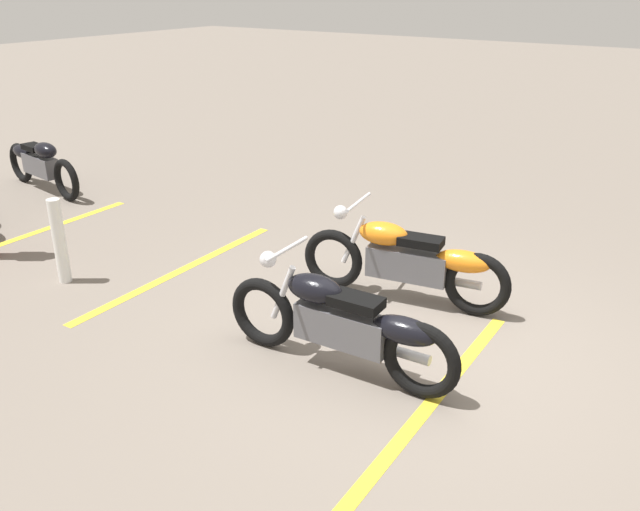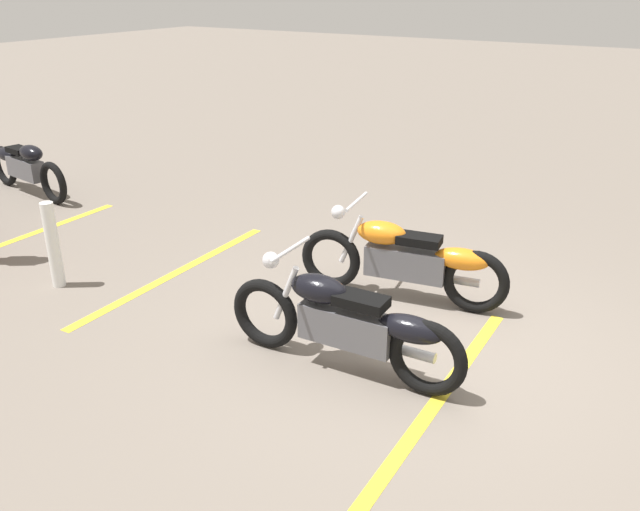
{
  "view_description": "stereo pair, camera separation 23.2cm",
  "coord_description": "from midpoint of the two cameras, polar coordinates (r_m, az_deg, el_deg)",
  "views": [
    {
      "loc": [
        -2.28,
        4.95,
        3.17
      ],
      "look_at": [
        1.06,
        0.0,
        0.65
      ],
      "focal_mm": 37.42,
      "sensor_mm": 36.0,
      "label": 1
    },
    {
      "loc": [
        -2.09,
        5.08,
        3.17
      ],
      "look_at": [
        1.06,
        0.0,
        0.65
      ],
      "focal_mm": 37.42,
      "sensor_mm": 36.0,
      "label": 2
    }
  ],
  "objects": [
    {
      "name": "ground_plane",
      "position": [
        6.32,
        7.18,
        -7.42
      ],
      "size": [
        60.0,
        60.0,
        0.0
      ],
      "primitive_type": "plane",
      "color": "slate"
    },
    {
      "name": "motorcycle_bright_foreground",
      "position": [
        6.91,
        6.46,
        -0.34
      ],
      "size": [
        2.22,
        0.71,
        1.04
      ],
      "rotation": [
        0.0,
        0.0,
        0.17
      ],
      "color": "black",
      "rests_on": "ground"
    },
    {
      "name": "motorcycle_dark_foreground",
      "position": [
        5.65,
        1.2,
        -5.78
      ],
      "size": [
        2.23,
        0.62,
        1.04
      ],
      "rotation": [
        0.0,
        0.0,
        0.04
      ],
      "color": "black",
      "rests_on": "ground"
    },
    {
      "name": "motorcycle_row_far_left",
      "position": [
        11.41,
        -24.48,
        6.99
      ],
      "size": [
        2.13,
        0.45,
        0.81
      ],
      "rotation": [
        0.0,
        0.0,
        2.99
      ],
      "color": "black",
      "rests_on": "ground"
    },
    {
      "name": "bollard_post",
      "position": [
        7.78,
        -22.67,
        0.82
      ],
      "size": [
        0.14,
        0.14,
        0.96
      ],
      "primitive_type": "cylinder",
      "color": "white",
      "rests_on": "ground"
    },
    {
      "name": "parking_stripe_near",
      "position": [
        5.6,
        9.03,
        -11.88
      ],
      "size": [
        0.2,
        3.2,
        0.01
      ],
      "primitive_type": "cube",
      "rotation": [
        0.0,
        0.0,
        1.59
      ],
      "color": "yellow",
      "rests_on": "ground"
    },
    {
      "name": "parking_stripe_mid",
      "position": [
        7.89,
        -12.98,
        -1.42
      ],
      "size": [
        0.2,
        3.2,
        0.01
      ],
      "primitive_type": "cube",
      "rotation": [
        0.0,
        0.0,
        1.59
      ],
      "color": "yellow",
      "rests_on": "ground"
    },
    {
      "name": "parking_stripe_far",
      "position": [
        9.55,
        -25.13,
        1.27
      ],
      "size": [
        0.2,
        3.2,
        0.01
      ],
      "primitive_type": "cube",
      "rotation": [
        0.0,
        0.0,
        1.59
      ],
      "color": "yellow",
      "rests_on": "ground"
    }
  ]
}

